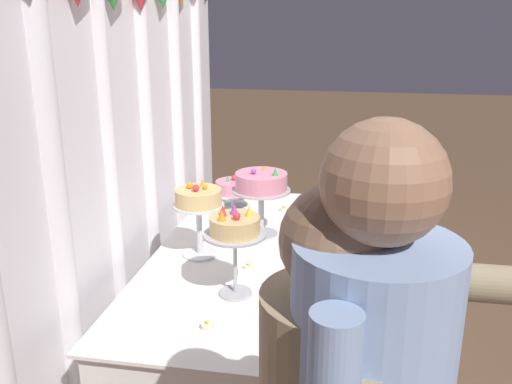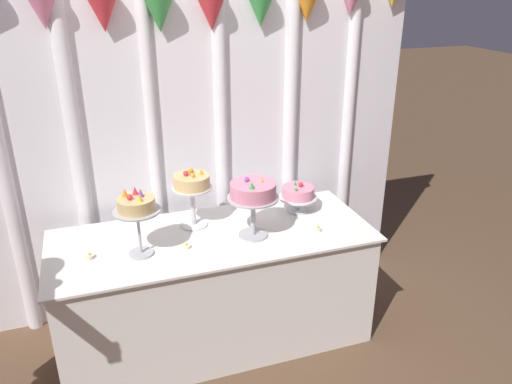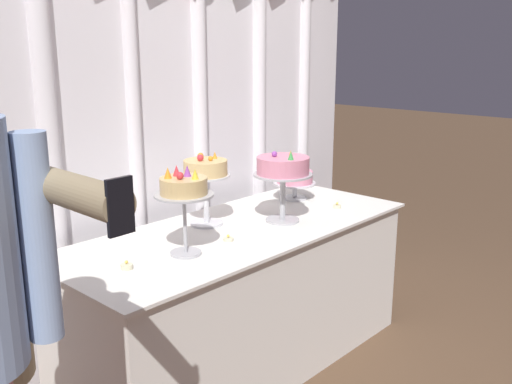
{
  "view_description": "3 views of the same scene",
  "coord_description": "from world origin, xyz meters",
  "px_view_note": "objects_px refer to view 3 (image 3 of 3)",
  "views": [
    {
      "loc": [
        -2.49,
        -0.45,
        1.9
      ],
      "look_at": [
        0.23,
        0.04,
        1.01
      ],
      "focal_mm": 38.91,
      "sensor_mm": 36.0,
      "label": 1
    },
    {
      "loc": [
        -0.63,
        -2.53,
        2.22
      ],
      "look_at": [
        0.25,
        0.03,
        1.05
      ],
      "focal_mm": 35.2,
      "sensor_mm": 36.0,
      "label": 2
    },
    {
      "loc": [
        -1.99,
        -1.84,
        1.67
      ],
      "look_at": [
        0.14,
        0.12,
        0.93
      ],
      "focal_mm": 40.3,
      "sensor_mm": 36.0,
      "label": 3
    }
  ],
  "objects_px": {
    "cake_display_leftmost": "(184,191)",
    "cake_display_rightmost": "(295,179)",
    "cake_table": "(241,297)",
    "tealight_near_left": "(228,239)",
    "tealight_far_left": "(127,266)",
    "cake_display_midright": "(283,170)",
    "cake_display_midleft": "(206,174)",
    "tealight_near_right": "(337,206)"
  },
  "relations": [
    {
      "from": "cake_display_leftmost",
      "to": "cake_display_rightmost",
      "type": "distance_m",
      "value": 1.1
    },
    {
      "from": "cake_table",
      "to": "tealight_near_left",
      "type": "relative_size",
      "value": 37.67
    },
    {
      "from": "tealight_far_left",
      "to": "cake_table",
      "type": "bearing_deg",
      "value": 3.54
    },
    {
      "from": "cake_table",
      "to": "cake_display_leftmost",
      "type": "bearing_deg",
      "value": -168.34
    },
    {
      "from": "cake_display_midright",
      "to": "tealight_far_left",
      "type": "relative_size",
      "value": 7.6
    },
    {
      "from": "cake_display_leftmost",
      "to": "cake_display_midright",
      "type": "relative_size",
      "value": 1.03
    },
    {
      "from": "cake_display_midleft",
      "to": "cake_display_rightmost",
      "type": "xyz_separation_m",
      "value": [
        0.7,
        -0.01,
        -0.15
      ]
    },
    {
      "from": "tealight_far_left",
      "to": "cake_display_midright",
      "type": "bearing_deg",
      "value": -2.56
    },
    {
      "from": "cake_display_rightmost",
      "to": "tealight_near_right",
      "type": "height_order",
      "value": "cake_display_rightmost"
    },
    {
      "from": "cake_display_rightmost",
      "to": "tealight_near_left",
      "type": "distance_m",
      "value": 0.85
    },
    {
      "from": "cake_display_midleft",
      "to": "tealight_near_right",
      "type": "bearing_deg",
      "value": -24.4
    },
    {
      "from": "tealight_far_left",
      "to": "tealight_near_left",
      "type": "xyz_separation_m",
      "value": [
        0.54,
        -0.06,
        -0.0
      ]
    },
    {
      "from": "cake_display_leftmost",
      "to": "tealight_near_right",
      "type": "relative_size",
      "value": 8.74
    },
    {
      "from": "cake_display_rightmost",
      "to": "tealight_near_left",
      "type": "xyz_separation_m",
      "value": [
        -0.81,
        -0.25,
        -0.11
      ]
    },
    {
      "from": "tealight_near_left",
      "to": "tealight_far_left",
      "type": "bearing_deg",
      "value": 174.09
    },
    {
      "from": "cake_display_midleft",
      "to": "tealight_near_right",
      "type": "xyz_separation_m",
      "value": [
        0.71,
        -0.32,
        -0.26
      ]
    },
    {
      "from": "cake_display_midleft",
      "to": "tealight_near_right",
      "type": "distance_m",
      "value": 0.82
    },
    {
      "from": "tealight_near_right",
      "to": "cake_display_midright",
      "type": "bearing_deg",
      "value": 169.93
    },
    {
      "from": "cake_display_midleft",
      "to": "tealight_near_left",
      "type": "height_order",
      "value": "cake_display_midleft"
    },
    {
      "from": "cake_table",
      "to": "tealight_near_left",
      "type": "height_order",
      "value": "tealight_near_left"
    },
    {
      "from": "cake_table",
      "to": "tealight_near_right",
      "type": "height_order",
      "value": "tealight_near_right"
    },
    {
      "from": "cake_table",
      "to": "cake_display_midright",
      "type": "relative_size",
      "value": 5.03
    },
    {
      "from": "cake_table",
      "to": "cake_display_rightmost",
      "type": "bearing_deg",
      "value": 13.61
    },
    {
      "from": "cake_display_leftmost",
      "to": "cake_display_rightmost",
      "type": "bearing_deg",
      "value": 12.8
    },
    {
      "from": "cake_table",
      "to": "cake_display_rightmost",
      "type": "xyz_separation_m",
      "value": [
        0.62,
        0.15,
        0.51
      ]
    },
    {
      "from": "cake_display_midleft",
      "to": "tealight_near_left",
      "type": "relative_size",
      "value": 7.24
    },
    {
      "from": "cake_display_leftmost",
      "to": "tealight_near_left",
      "type": "height_order",
      "value": "cake_display_leftmost"
    },
    {
      "from": "cake_table",
      "to": "tealight_near_left",
      "type": "bearing_deg",
      "value": -151.74
    },
    {
      "from": "cake_display_leftmost",
      "to": "cake_display_midleft",
      "type": "distance_m",
      "value": 0.44
    },
    {
      "from": "cake_display_midleft",
      "to": "cake_display_rightmost",
      "type": "bearing_deg",
      "value": -1.08
    },
    {
      "from": "cake_display_midright",
      "to": "cake_display_rightmost",
      "type": "bearing_deg",
      "value": 31.1
    },
    {
      "from": "cake_table",
      "to": "cake_display_leftmost",
      "type": "height_order",
      "value": "cake_display_leftmost"
    },
    {
      "from": "cake_display_leftmost",
      "to": "tealight_far_left",
      "type": "distance_m",
      "value": 0.4
    },
    {
      "from": "cake_display_midleft",
      "to": "cake_display_rightmost",
      "type": "relative_size",
      "value": 1.47
    },
    {
      "from": "cake_display_midleft",
      "to": "cake_display_midright",
      "type": "xyz_separation_m",
      "value": [
        0.31,
        -0.25,
        0.01
      ]
    },
    {
      "from": "cake_table",
      "to": "cake_display_rightmost",
      "type": "height_order",
      "value": "cake_display_rightmost"
    },
    {
      "from": "cake_table",
      "to": "cake_display_leftmost",
      "type": "xyz_separation_m",
      "value": [
        -0.44,
        -0.09,
        0.67
      ]
    },
    {
      "from": "cake_display_midright",
      "to": "cake_table",
      "type": "bearing_deg",
      "value": 159.01
    },
    {
      "from": "cake_table",
      "to": "cake_display_midright",
      "type": "height_order",
      "value": "cake_display_midright"
    },
    {
      "from": "tealight_far_left",
      "to": "tealight_near_left",
      "type": "distance_m",
      "value": 0.54
    },
    {
      "from": "tealight_far_left",
      "to": "cake_display_rightmost",
      "type": "bearing_deg",
      "value": 8.26
    },
    {
      "from": "cake_display_midright",
      "to": "cake_display_midleft",
      "type": "bearing_deg",
      "value": 141.05
    }
  ]
}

